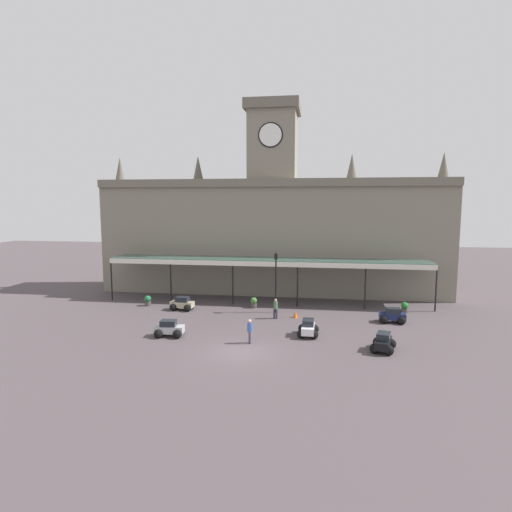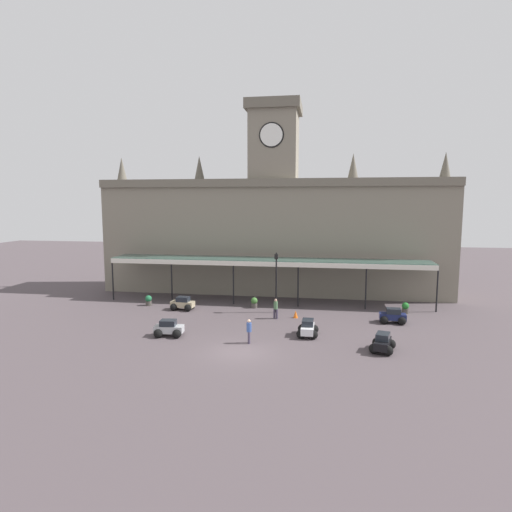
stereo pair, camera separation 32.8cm
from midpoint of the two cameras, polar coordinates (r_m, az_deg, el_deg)
The scene contains 15 objects.
ground_plane at distance 28.18m, azimuth -1.93°, elevation -12.64°, with size 140.00×140.00×0.00m, color #4C4246.
station_building at distance 45.48m, azimuth 2.60°, elevation 3.58°, with size 35.91×6.13×19.69m.
entrance_canopy at distance 40.51m, azimuth 1.74°, elevation -0.62°, with size 30.38×3.26×4.19m.
car_silver_sedan at distance 31.64m, azimuth -11.26°, elevation -9.57°, with size 2.12×1.64×1.19m.
car_navy_sedan at distance 36.01m, azimuth 18.04°, elevation -7.72°, with size 2.10×1.60×1.19m.
car_black_sedan at distance 29.28m, azimuth 16.86°, elevation -11.14°, with size 1.85×2.21×1.19m.
car_beige_sedan at distance 38.84m, azimuth -9.52°, elevation -6.38°, with size 2.11×1.61×1.19m.
car_white_sedan at distance 31.34m, azimuth 7.22°, elevation -9.65°, with size 1.55×2.07×1.19m.
pedestrian_near_entrance at distance 29.43m, azimuth -0.61°, elevation -9.89°, with size 0.34×0.39×1.67m.
pedestrian_crossing_forecourt at distance 35.43m, azimuth 2.91°, elevation -6.93°, with size 0.38×0.34×1.67m.
victorian_lamppost at distance 36.93m, azimuth 2.97°, elevation -2.64°, with size 0.30×0.30×5.27m.
traffic_cone at distance 35.96m, azimuth 5.57°, elevation -7.75°, with size 0.40×0.40×0.60m, color orange.
planter_near_kerb at distance 41.07m, azimuth -13.93°, elevation -5.76°, with size 0.60×0.60×0.96m.
planter_forecourt_centre at distance 39.37m, azimuth 19.55°, elevation -6.54°, with size 0.60×0.60×0.96m.
planter_by_canopy at distance 39.03m, azimuth 0.00°, elevation -6.23°, with size 0.60×0.60×0.96m.
Camera 2 is at (5.22, -25.99, 9.57)m, focal length 29.96 mm.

